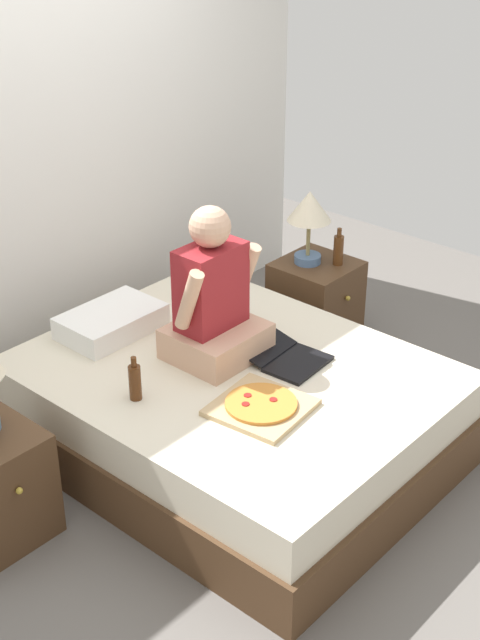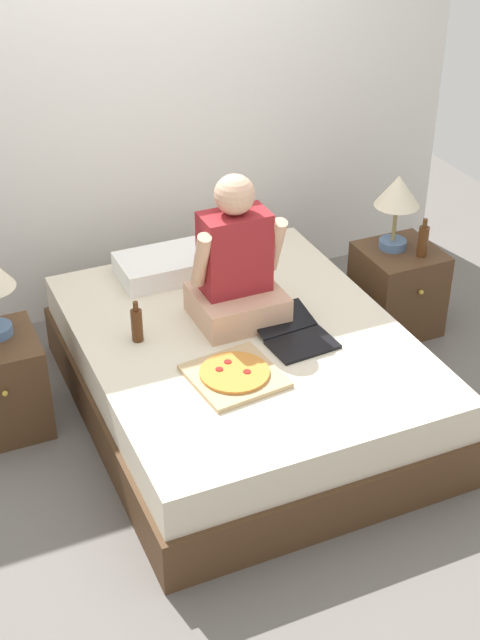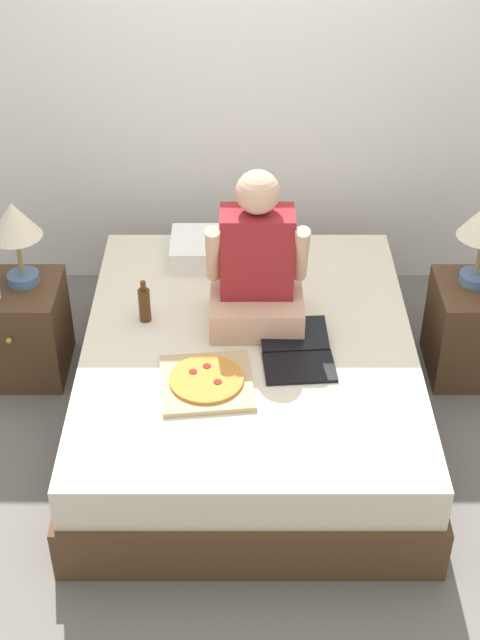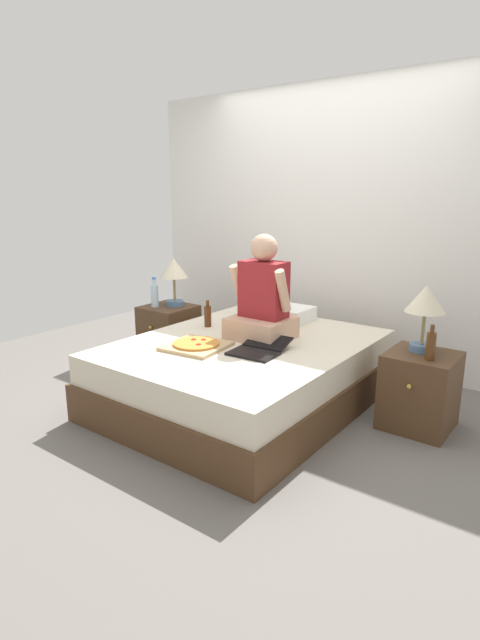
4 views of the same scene
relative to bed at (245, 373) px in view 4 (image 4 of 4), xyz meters
name	(u,v)px [view 4 (image 4 of 4)]	position (x,y,z in m)	size (l,w,h in m)	color
ground_plane	(245,402)	(0.00, 0.00, -0.24)	(5.99, 5.99, 0.00)	#66605B
wall_back	(334,226)	(0.00, 1.36, 1.01)	(3.99, 0.12, 2.50)	silver
bed	(245,373)	(0.00, 0.00, 0.00)	(1.60, 2.01, 0.48)	#4C331E
nightstand_left	(169,333)	(-1.18, 0.39, 0.02)	(0.44, 0.47, 0.52)	#4C331E
lamp_on_left_nightstand	(174,271)	(-1.14, 0.44, 0.61)	(0.26, 0.26, 0.45)	#4C6B93
water_bottle	(155,295)	(-1.26, 0.30, 0.39)	(0.07, 0.07, 0.28)	silver
nightstand_right	(420,390)	(1.18, 0.39, 0.02)	(0.44, 0.47, 0.52)	#4C331E
lamp_on_right_nightstand	(425,304)	(1.15, 0.44, 0.61)	(0.26, 0.26, 0.45)	#4C6B93
beer_bottle	(431,345)	(1.25, 0.29, 0.38)	(0.06, 0.06, 0.23)	#512D14
pillow	(281,313)	(-0.15, 0.72, 0.30)	(0.52, 0.34, 0.12)	white
person_seated	(262,301)	(0.04, 0.17, 0.53)	(0.47, 0.40, 0.78)	tan
laptop	(258,349)	(0.22, -0.15, 0.27)	(0.35, 0.44, 0.07)	black
pizza_box	(196,345)	(-0.19, -0.33, 0.26)	(0.44, 0.44, 0.05)	tan
beer_bottle_on_bed	(208,316)	(-0.50, 0.16, 0.34)	(0.06, 0.06, 0.22)	#4C2811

